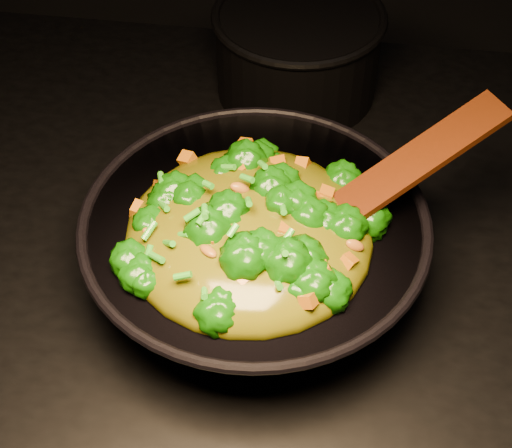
# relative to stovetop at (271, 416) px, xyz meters

# --- Properties ---
(stovetop) EXTENTS (1.20, 0.90, 0.90)m
(stovetop) POSITION_rel_stovetop_xyz_m (0.00, 0.00, 0.00)
(stovetop) COLOR black
(stovetop) RESTS_ON ground
(wok) EXTENTS (0.43, 0.43, 0.11)m
(wok) POSITION_rel_stovetop_xyz_m (-0.02, -0.07, 0.50)
(wok) COLOR black
(wok) RESTS_ON stovetop
(stir_fry) EXTENTS (0.29, 0.29, 0.09)m
(stir_fry) POSITION_rel_stovetop_xyz_m (-0.02, -0.10, 0.60)
(stir_fry) COLOR #135906
(stir_fry) RESTS_ON wok
(spatula) EXTENTS (0.26, 0.20, 0.12)m
(spatula) POSITION_rel_stovetop_xyz_m (0.12, -0.05, 0.61)
(spatula) COLOR #3E1B04
(spatula) RESTS_ON wok
(back_pot) EXTENTS (0.28, 0.28, 0.14)m
(back_pot) POSITION_rel_stovetop_xyz_m (-0.01, 0.30, 0.52)
(back_pot) COLOR black
(back_pot) RESTS_ON stovetop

